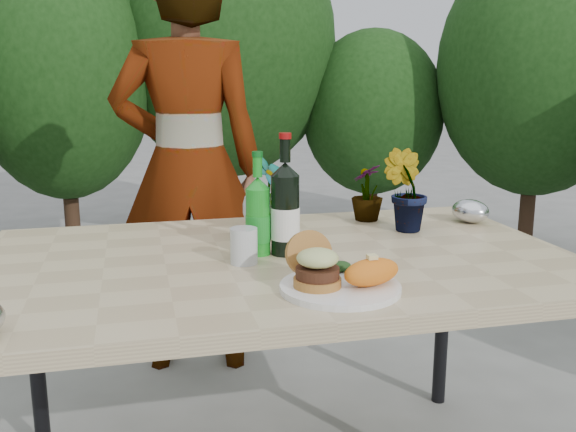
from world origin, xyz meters
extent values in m
cube|color=tan|center=(0.00, 0.00, 0.73)|extent=(1.60, 1.00, 0.04)
cylinder|color=black|center=(-0.72, 0.42, 0.35)|extent=(0.05, 0.05, 0.71)
cylinder|color=black|center=(0.72, 0.42, 0.35)|extent=(0.05, 0.05, 0.71)
cylinder|color=#382316|center=(-0.80, 2.80, 0.21)|extent=(0.10, 0.10, 0.42)
ellipsoid|color=#1E4617|center=(-0.80, 2.80, 1.23)|extent=(1.15, 1.15, 1.62)
cylinder|color=#382316|center=(0.30, 3.00, 0.25)|extent=(0.10, 0.10, 0.50)
ellipsoid|color=#1E4617|center=(0.30, 3.00, 1.45)|extent=(1.54, 1.54, 1.91)
cylinder|color=#382316|center=(1.30, 2.70, 0.19)|extent=(0.10, 0.10, 0.38)
ellipsoid|color=#1E4617|center=(1.30, 2.70, 0.96)|extent=(1.00, 1.00, 1.17)
cylinder|color=#382316|center=(2.20, 2.10, 0.22)|extent=(0.10, 0.10, 0.44)
ellipsoid|color=#1E4617|center=(2.20, 2.10, 1.27)|extent=(1.30, 1.30, 1.67)
cylinder|color=white|center=(0.07, -0.31, 0.76)|extent=(0.28, 0.28, 0.01)
cylinder|color=#B7722D|center=(0.01, -0.31, 0.78)|extent=(0.11, 0.11, 0.02)
cylinder|color=#472314|center=(0.01, -0.31, 0.80)|extent=(0.10, 0.10, 0.02)
ellipsoid|color=beige|center=(0.01, -0.31, 0.83)|extent=(0.10, 0.10, 0.04)
cylinder|color=#B7722D|center=(0.01, -0.23, 0.82)|extent=(0.11, 0.06, 0.11)
ellipsoid|color=orange|center=(0.14, -0.33, 0.80)|extent=(0.17, 0.12, 0.06)
ellipsoid|color=olive|center=(0.07, -0.22, 0.78)|extent=(0.04, 0.04, 0.02)
ellipsoid|color=#193814|center=(0.10, -0.21, 0.78)|extent=(0.06, 0.04, 0.03)
cylinder|color=black|center=(0.02, 0.02, 0.86)|extent=(0.08, 0.08, 0.22)
cylinder|color=white|center=(0.02, 0.02, 0.84)|extent=(0.08, 0.08, 0.09)
cone|color=black|center=(0.02, 0.02, 0.99)|extent=(0.08, 0.08, 0.04)
cylinder|color=black|center=(0.02, 0.02, 1.04)|extent=(0.03, 0.03, 0.06)
cylinder|color=maroon|center=(0.02, 0.02, 1.08)|extent=(0.03, 0.03, 0.02)
cylinder|color=#1A9021|center=(-0.06, 0.04, 0.84)|extent=(0.07, 0.07, 0.18)
cylinder|color=#198C26|center=(-0.06, 0.04, 0.82)|extent=(0.07, 0.07, 0.07)
cone|color=#1A9021|center=(-0.06, 0.04, 0.95)|extent=(0.07, 0.07, 0.03)
cylinder|color=#1A9021|center=(-0.06, 0.04, 0.99)|extent=(0.03, 0.03, 0.06)
cylinder|color=#0C5919|center=(-0.06, 0.04, 1.03)|extent=(0.03, 0.03, 0.01)
cylinder|color=silver|center=(-0.11, -0.04, 0.80)|extent=(0.07, 0.07, 0.09)
imported|color=#235E20|center=(0.02, 0.23, 0.87)|extent=(0.16, 0.15, 0.25)
imported|color=#1F551D|center=(0.45, 0.20, 0.88)|extent=(0.18, 0.18, 0.26)
imported|color=#225D20|center=(0.38, 0.36, 0.85)|extent=(0.15, 0.15, 0.19)
imported|color=silver|center=(0.02, 0.30, 0.81)|extent=(0.16, 0.16, 0.11)
ellipsoid|color=silver|center=(0.71, 0.25, 0.79)|extent=(0.15, 0.16, 0.08)
imported|color=#9D684E|center=(-0.16, 0.99, 0.86)|extent=(0.68, 0.49, 1.72)
camera|label=1|loc=(-0.38, -1.64, 1.24)|focal=40.00mm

